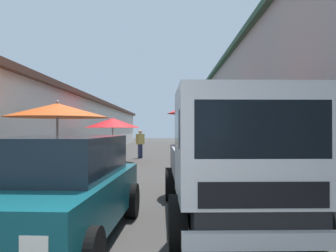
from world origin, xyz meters
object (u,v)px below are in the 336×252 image
Objects in this scene: fruit_stall_mid_lane at (211,116)px; delivery_truck at (234,164)px; vendor_in_shade at (219,140)px; plastic_stool at (38,196)px; parked_scooter at (211,161)px; vendor_by_crates at (140,142)px; fruit_stall_near_right at (224,127)px; fruit_stall_far_left at (112,126)px; fruit_stall_near_left at (55,120)px; hatchback_car at (56,188)px.

fruit_stall_mid_lane is 3.34m from delivery_truck.
plastic_stool is (-12.52, 5.07, -0.62)m from vendor_in_shade.
parked_scooter is at bearing 169.94° from vendor_in_shade.
fruit_stall_mid_lane is 1.62× the size of vendor_by_crates.
delivery_truck is at bearing 172.11° from fruit_stall_near_right.
vendor_in_shade is at bearing -10.06° from parked_scooter.
fruit_stall_far_left is 7.81m from fruit_stall_near_left.
fruit_stall_mid_lane is 6.11m from fruit_stall_near_right.
fruit_stall_far_left is 1.05× the size of fruit_stall_mid_lane.
delivery_truck is at bearing 176.09° from parked_scooter.
fruit_stall_mid_lane is 4.54m from hatchback_car.
vendor_by_crates is 0.93× the size of vendor_in_shade.
fruit_stall_near_right is 5.91× the size of plastic_stool.
vendor_in_shade reaches higher than parked_scooter.
fruit_stall_far_left is 1.03× the size of fruit_stall_near_left.
fruit_stall_near_right reaches higher than hatchback_car.
hatchback_car is 13.67m from vendor_by_crates.
plastic_stool is at bearing 157.97° from vendor_in_shade.
plastic_stool is (-9.77, -0.32, -1.39)m from fruit_stall_far_left.
fruit_stall_mid_lane reaches higher than vendor_by_crates.
fruit_stall_near_right is 9.37m from plastic_stool.
fruit_stall_near_left reaches higher than plastic_stool.
parked_scooter is at bearing 160.79° from fruit_stall_near_right.
fruit_stall_mid_lane is 3.78m from fruit_stall_near_left.
vendor_by_crates is at bearing 11.07° from delivery_truck.
delivery_truck is 3.66m from plastic_stool.
delivery_truck reaches higher than plastic_stool.
vendor_by_crates is 0.91× the size of parked_scooter.
vendor_in_shade is 3.75× the size of plastic_stool.
fruit_stall_near_right reaches higher than delivery_truck.
fruit_stall_near_right reaches higher than parked_scooter.
vendor_by_crates is 4.31m from vendor_in_shade.
fruit_stall_mid_lane is at bearing 168.30° from fruit_stall_near_right.
fruit_stall_far_left is at bearing 155.33° from vendor_by_crates.
fruit_stall_near_right is at bearing 174.88° from vendor_in_shade.
hatchback_car is at bearing -160.91° from fruit_stall_near_left.
parked_scooter is (-4.06, -4.18, -1.26)m from fruit_stall_far_left.
fruit_stall_near_right is 0.52× the size of delivery_truck.
vendor_by_crates reaches higher than plastic_stool.
fruit_stall_near_left is 0.51× the size of delivery_truck.
vendor_in_shade is at bearing -85.16° from vendor_by_crates.
parked_scooter is at bearing -6.73° from fruit_stall_mid_lane.
vendor_in_shade reaches higher than hatchback_car.
fruit_stall_near_right is 1.02× the size of fruit_stall_near_left.
plastic_stool is at bearing 120.84° from fruit_stall_mid_lane.
fruit_stall_near_left is (-7.81, 0.03, 0.06)m from fruit_stall_far_left.
parked_scooter is at bearing -34.04° from plastic_stool.
fruit_stall_far_left is at bearing -0.25° from fruit_stall_near_left.
fruit_stall_near_left is at bearing 152.82° from vendor_in_shade.
delivery_truck is (0.32, -2.54, 0.30)m from hatchback_car.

